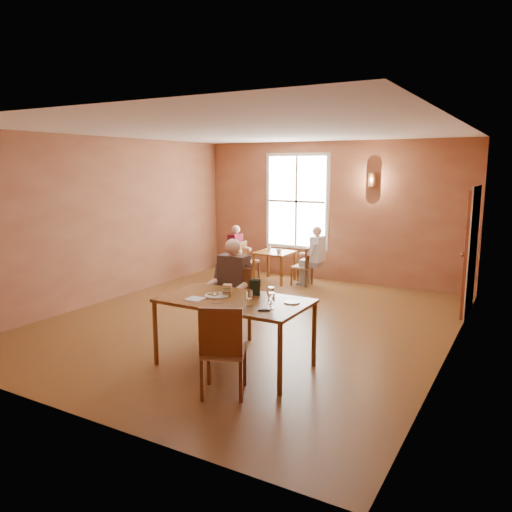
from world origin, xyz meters
The scene contains 30 objects.
ground centered at (0.00, 0.00, 0.00)m, with size 6.00×7.00×0.01m, color brown.
wall_back centered at (0.00, 3.50, 1.50)m, with size 6.00×0.04×3.00m, color brown.
wall_front centered at (0.00, -3.50, 1.50)m, with size 6.00×0.04×3.00m, color brown.
wall_left centered at (-3.00, 0.00, 1.50)m, with size 0.04×7.00×3.00m, color brown.
wall_right centered at (3.00, 0.00, 1.50)m, with size 0.04×7.00×3.00m, color brown.
ceiling centered at (0.00, 0.00, 3.00)m, with size 6.00×7.00×0.04m, color white.
window centered at (-0.80, 3.45, 1.70)m, with size 1.36×0.10×1.96m, color white.
door centered at (2.94, 2.30, 1.05)m, with size 0.12×1.04×2.10m, color maroon.
wall_sconce centered at (0.90, 3.40, 2.20)m, with size 0.16×0.16×0.28m, color brown.
main_table centered at (0.71, -1.61, 0.43)m, with size 1.83×1.03×0.86m, color brown, non-canonical shape.
chair_diner_main centered at (0.21, -0.96, 0.53)m, with size 0.47×0.47×1.06m, color #3A1B0F, non-canonical shape.
diner_main centered at (0.21, -0.99, 0.70)m, with size 0.56×0.56×1.40m, color #422D20, non-canonical shape.
chair_empty centered at (1.04, -2.34, 0.52)m, with size 0.46×0.46×1.03m, color #472A12, non-canonical shape.
plate_food centered at (0.45, -1.60, 0.88)m, with size 0.31×0.31×0.04m, color white.
sandwich centered at (0.55, -1.51, 0.92)m, with size 0.10×0.10×0.13m, color #E0B773.
goblet_a centered at (1.18, -1.54, 0.96)m, with size 0.09×0.09×0.21m, color white, non-canonical shape.
goblet_b centered at (1.31, -1.75, 0.96)m, with size 0.08×0.08×0.21m, color white, non-canonical shape.
goblet_c centered at (1.02, -1.76, 0.96)m, with size 0.08×0.08×0.20m, color white, non-canonical shape.
menu_stand centered at (0.85, -1.33, 0.96)m, with size 0.13×0.06×0.21m, color black.
knife centered at (0.68, -1.85, 0.86)m, with size 0.23×0.02×0.00m, color silver.
napkin centered at (0.29, -1.84, 0.86)m, with size 0.21×0.21×0.01m, color white.
side_plate centered at (1.40, -1.40, 0.86)m, with size 0.19×0.19×0.02m, color white.
sunglasses centered at (1.28, -1.87, 0.86)m, with size 0.14×0.04×0.02m, color black.
second_table centered at (-0.98, 2.74, 0.33)m, with size 0.74×0.74×0.66m, color brown, non-canonical shape.
chair_diner_white centered at (-0.33, 2.74, 0.41)m, with size 0.36×0.36×0.82m, color brown, non-canonical shape.
diner_white centered at (-0.30, 2.74, 0.61)m, with size 0.48×0.48×1.21m, color silver, non-canonical shape.
chair_diner_maroon centered at (-1.63, 2.74, 0.41)m, with size 0.36×0.36×0.82m, color brown, non-canonical shape.
diner_maroon centered at (-1.66, 2.74, 0.57)m, with size 0.46×0.46×1.15m, color maroon, non-canonical shape.
cup_a centered at (-0.84, 2.68, 0.70)m, with size 0.12×0.12×0.09m, color silver.
cup_b centered at (-1.16, 2.82, 0.70)m, with size 0.09×0.09×0.09m, color white.
Camera 1 is at (3.88, -6.66, 2.48)m, focal length 35.00 mm.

